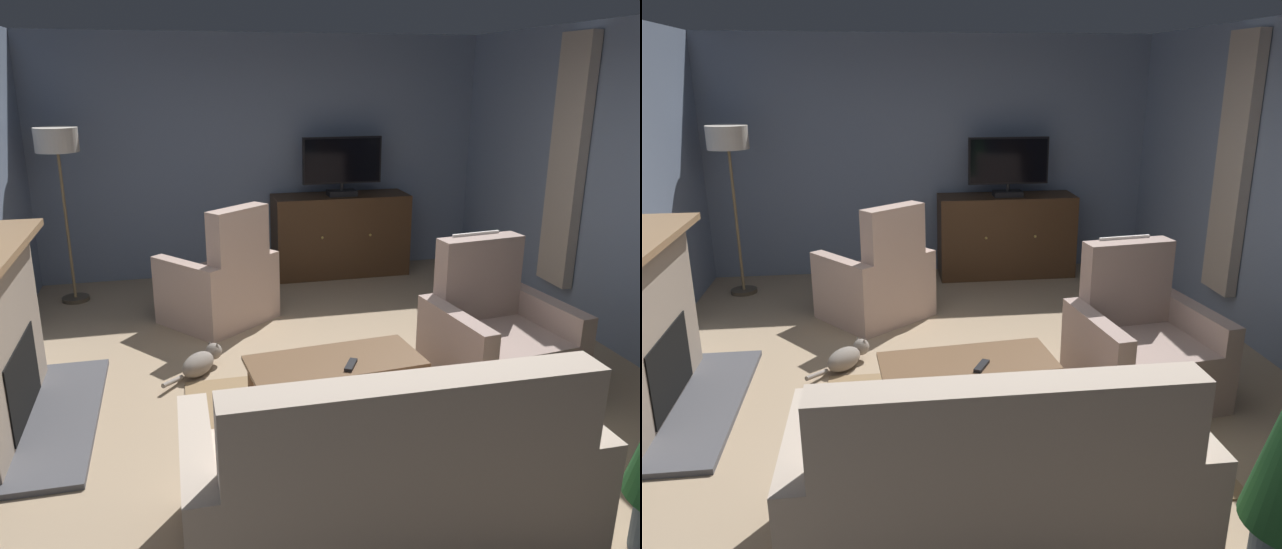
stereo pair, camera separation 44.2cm
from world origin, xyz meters
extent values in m
cube|color=tan|center=(0.00, 0.00, -0.02)|extent=(5.66, 7.08, 0.04)
cube|color=slate|center=(0.00, 3.29, 1.35)|extent=(5.66, 0.10, 2.69)
cube|color=#B2A393|center=(2.47, 1.12, 1.48)|extent=(0.10, 0.44, 2.26)
cube|color=#8E704C|center=(0.17, -0.43, 0.01)|extent=(2.44, 1.81, 0.01)
cube|color=#4C4C51|center=(-1.89, 0.14, 0.02)|extent=(0.50, 1.69, 0.04)
cube|color=black|center=(-2.13, 0.14, 0.32)|extent=(0.10, 0.84, 0.52)
cube|color=black|center=(0.83, 2.94, 0.03)|extent=(1.49, 0.46, 0.06)
cube|color=#422B19|center=(0.83, 2.94, 0.47)|extent=(1.55, 0.52, 0.94)
sphere|color=tan|center=(0.55, 2.67, 0.52)|extent=(0.03, 0.03, 0.03)
sphere|color=tan|center=(1.11, 2.67, 0.52)|extent=(0.03, 0.03, 0.03)
cube|color=black|center=(0.83, 2.89, 0.97)|extent=(0.32, 0.20, 0.06)
cylinder|color=black|center=(0.83, 2.89, 1.04)|extent=(0.04, 0.04, 0.08)
cube|color=black|center=(0.83, 2.89, 1.34)|extent=(0.90, 0.05, 0.52)
cube|color=black|center=(0.83, 2.86, 1.34)|extent=(0.86, 0.01, 0.48)
cube|color=brown|center=(-0.07, -0.31, 0.45)|extent=(1.19, 0.61, 0.03)
cylinder|color=brown|center=(0.43, -0.06, 0.22)|extent=(0.04, 0.04, 0.43)
cylinder|color=brown|center=(-0.61, -0.16, 0.22)|extent=(0.04, 0.04, 0.43)
cylinder|color=brown|center=(0.47, -0.47, 0.22)|extent=(0.04, 0.04, 0.43)
cylinder|color=brown|center=(-0.58, -0.56, 0.22)|extent=(0.04, 0.04, 0.43)
cube|color=black|center=(0.00, -0.44, 0.47)|extent=(0.13, 0.17, 0.02)
cube|color=#C6B29E|center=(-0.10, -1.42, 0.22)|extent=(1.68, 0.93, 0.44)
cube|color=#C6B29E|center=(-0.10, -1.79, 0.74)|extent=(1.68, 0.20, 0.61)
cube|color=#C6B29E|center=(-1.02, -1.42, 0.33)|extent=(0.15, 0.93, 0.66)
cube|color=#C6B29E|center=(0.81, -1.42, 0.33)|extent=(0.15, 0.93, 0.66)
cube|color=#A84C51|center=(-0.14, -1.56, 0.56)|extent=(0.37, 0.15, 0.36)
cube|color=#A3897F|center=(1.25, -0.10, 0.22)|extent=(0.78, 0.94, 0.45)
cube|color=#A3897F|center=(1.21, 0.24, 0.76)|extent=(0.69, 0.27, 0.64)
cube|color=#A3897F|center=(1.65, -0.04, 0.32)|extent=(0.24, 0.87, 0.65)
cube|color=#A3897F|center=(0.85, -0.15, 0.32)|extent=(0.24, 0.87, 0.65)
cube|color=white|center=(1.20, 0.31, 0.98)|extent=(0.41, 0.07, 0.24)
cube|color=#BC9E8E|center=(-0.69, 1.76, 0.23)|extent=(0.98, 1.01, 0.46)
cube|color=#BC9E8E|center=(-0.49, 1.51, 0.79)|extent=(0.59, 0.52, 0.68)
cube|color=#BC9E8E|center=(-0.98, 1.53, 0.33)|extent=(0.60, 0.71, 0.66)
cube|color=#BC9E8E|center=(-0.40, 1.99, 0.33)|extent=(0.60, 0.71, 0.66)
ellipsoid|color=gray|center=(-0.94, 0.61, 0.09)|extent=(0.35, 0.37, 0.18)
sphere|color=gray|center=(-0.80, 0.77, 0.12)|extent=(0.13, 0.13, 0.13)
cone|color=gray|center=(-0.83, 0.79, 0.18)|extent=(0.04, 0.04, 0.04)
cone|color=gray|center=(-0.78, 0.75, 0.18)|extent=(0.04, 0.04, 0.04)
cylinder|color=gray|center=(-1.14, 0.43, 0.05)|extent=(0.17, 0.19, 0.06)
cylinder|color=#4C4233|center=(-2.10, 2.64, 0.02)|extent=(0.27, 0.27, 0.04)
cylinder|color=olive|center=(-2.10, 2.64, 0.77)|extent=(0.03, 0.03, 1.53)
cylinder|color=beige|center=(-2.10, 2.64, 1.65)|extent=(0.41, 0.41, 0.23)
camera|label=1|loc=(-1.04, -3.99, 2.25)|focal=35.54mm
camera|label=2|loc=(-0.60, -4.07, 2.25)|focal=35.54mm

